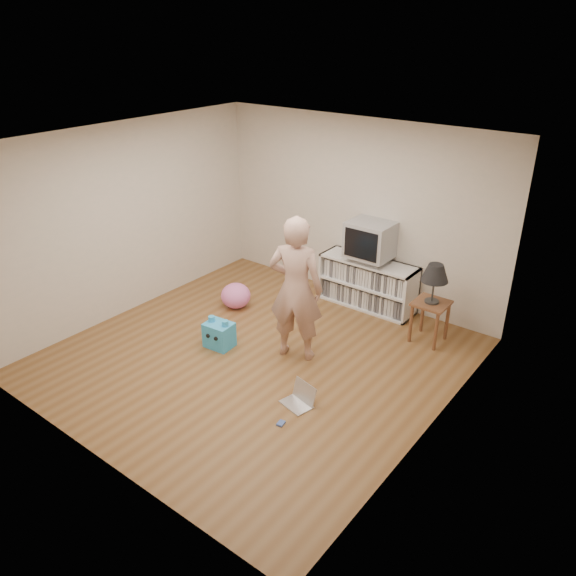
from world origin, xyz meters
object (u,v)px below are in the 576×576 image
(crt_tv, at_px, (371,239))
(media_unit, at_px, (368,283))
(plush_pink, at_px, (236,296))
(dvd_deck, at_px, (369,258))
(table_lamp, at_px, (435,274))
(side_table, at_px, (430,312))
(plush_blue, at_px, (219,334))
(person, at_px, (296,289))
(laptop, at_px, (300,398))

(crt_tv, bearing_deg, media_unit, 90.00)
(plush_pink, bearing_deg, dvd_deck, 39.11)
(crt_tv, distance_m, table_lamp, 1.18)
(dvd_deck, distance_m, table_lamp, 1.20)
(crt_tv, relative_size, plush_pink, 1.42)
(table_lamp, relative_size, plush_pink, 1.22)
(side_table, distance_m, plush_blue, 2.68)
(crt_tv, distance_m, person, 1.69)
(laptop, height_order, plush_blue, plush_blue)
(media_unit, xyz_separation_m, plush_blue, (-0.90, -2.13, -0.18))
(dvd_deck, height_order, plush_pink, dvd_deck)
(side_table, height_order, table_lamp, table_lamp)
(dvd_deck, xyz_separation_m, crt_tv, (0.00, -0.00, 0.29))
(media_unit, bearing_deg, plush_blue, -112.96)
(crt_tv, bearing_deg, plush_pink, -140.97)
(table_lamp, distance_m, plush_blue, 2.78)
(media_unit, distance_m, crt_tv, 0.67)
(plush_pink, bearing_deg, media_unit, 39.47)
(person, relative_size, laptop, 4.69)
(plush_pink, bearing_deg, table_lamp, 17.59)
(side_table, xyz_separation_m, plush_pink, (-2.59, -0.82, -0.24))
(table_lamp, height_order, person, person)
(person, height_order, laptop, person)
(dvd_deck, bearing_deg, laptop, -75.98)
(dvd_deck, relative_size, person, 0.25)
(plush_blue, bearing_deg, crt_tv, 61.69)
(media_unit, bearing_deg, plush_pink, -140.53)
(plush_pink, bearing_deg, side_table, 17.59)
(laptop, bearing_deg, side_table, 89.44)
(dvd_deck, bearing_deg, crt_tv, -90.00)
(person, bearing_deg, table_lamp, -150.87)
(person, bearing_deg, side_table, -150.87)
(dvd_deck, distance_m, plush_pink, 1.97)
(media_unit, height_order, side_table, media_unit)
(table_lamp, distance_m, person, 1.74)
(media_unit, height_order, table_lamp, table_lamp)
(media_unit, bearing_deg, table_lamp, -18.97)
(person, relative_size, plush_blue, 4.53)
(media_unit, xyz_separation_m, laptop, (0.61, -2.45, -0.29))
(dvd_deck, xyz_separation_m, person, (-0.02, -1.69, 0.16))
(dvd_deck, height_order, laptop, dvd_deck)
(media_unit, bearing_deg, crt_tv, -90.00)
(laptop, bearing_deg, person, 143.42)
(laptop, xyz_separation_m, plush_pink, (-2.07, 1.25, 0.12))
(dvd_deck, distance_m, laptop, 2.60)
(side_table, bearing_deg, plush_pink, -162.41)
(side_table, bearing_deg, laptop, -103.96)
(media_unit, bearing_deg, side_table, -18.97)
(side_table, bearing_deg, media_unit, 161.03)
(dvd_deck, xyz_separation_m, plush_blue, (-0.90, -2.11, -0.57))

